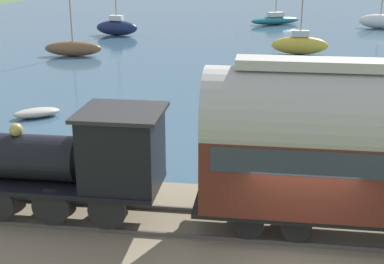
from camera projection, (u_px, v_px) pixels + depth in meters
harbor_water at (278, 28)px, 54.47m from camera, size 80.00×80.00×0.01m
rail_embankment at (296, 238)px, 14.12m from camera, size 5.30×56.00×0.49m
steam_locomotive at (73, 156)px, 14.27m from camera, size 2.08×6.13×3.34m
sailboat_teal at (275, 20)px, 56.82m from camera, size 3.98×5.67×7.09m
sailboat_brown at (73, 48)px, 39.54m from camera, size 1.44×4.33×8.58m
sailboat_navy at (117, 27)px, 49.31m from camera, size 1.69×4.02×5.49m
sailboat_white at (380, 21)px, 53.79m from camera, size 2.40×4.43×5.72m
sailboat_yellow at (300, 44)px, 40.16m from camera, size 1.08×4.25×7.82m
rowboat_near_shore at (37, 113)px, 24.97m from camera, size 1.94×2.28×0.43m
rowboat_mid_harbor at (291, 106)px, 26.17m from camera, size 1.44×2.21×0.38m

